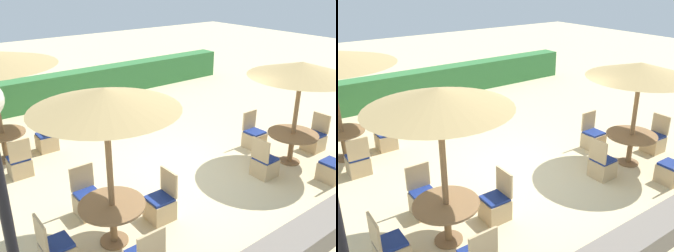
% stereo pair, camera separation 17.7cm
% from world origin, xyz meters
% --- Properties ---
extents(ground_plane, '(40.00, 40.00, 0.00)m').
position_xyz_m(ground_plane, '(0.00, 0.00, 0.00)').
color(ground_plane, beige).
extents(hedge_row, '(13.00, 0.70, 1.03)m').
position_xyz_m(hedge_row, '(0.00, 6.20, 0.51)').
color(hedge_row, '#387A3D').
rests_on(hedge_row, ground_plane).
extents(stone_border, '(10.00, 0.56, 0.42)m').
position_xyz_m(stone_border, '(0.00, -3.23, 0.21)').
color(stone_border, slate).
rests_on(stone_border, ground_plane).
extents(parasol_front_right, '(2.34, 2.34, 2.42)m').
position_xyz_m(parasol_front_right, '(2.27, -1.20, 2.24)').
color(parasol_front_right, olive).
rests_on(parasol_front_right, ground_plane).
extents(round_table_front_right, '(1.15, 1.15, 0.74)m').
position_xyz_m(round_table_front_right, '(2.27, -1.20, 0.60)').
color(round_table_front_right, olive).
rests_on(round_table_front_right, ground_plane).
extents(patio_chair_front_right_east, '(0.46, 0.46, 0.93)m').
position_xyz_m(patio_chair_front_right_east, '(3.32, -1.15, 0.26)').
color(patio_chair_front_right_east, tan).
rests_on(patio_chair_front_right_east, ground_plane).
extents(patio_chair_front_right_west, '(0.46, 0.46, 0.93)m').
position_xyz_m(patio_chair_front_right_west, '(1.25, -1.26, 0.26)').
color(patio_chair_front_right_west, tan).
rests_on(patio_chair_front_right_west, ground_plane).
extents(patio_chair_front_right_south, '(0.46, 0.46, 0.93)m').
position_xyz_m(patio_chair_front_right_south, '(2.26, -2.28, 0.26)').
color(patio_chair_front_right_south, tan).
rests_on(patio_chair_front_right_south, ground_plane).
extents(patio_chair_front_right_north, '(0.46, 0.46, 0.93)m').
position_xyz_m(patio_chair_front_right_north, '(2.22, -0.13, 0.26)').
color(patio_chair_front_right_north, tan).
rests_on(patio_chair_front_right_north, ground_plane).
extents(parasol_front_left, '(2.24, 2.24, 2.69)m').
position_xyz_m(parasol_front_left, '(-2.48, -1.17, 2.51)').
color(parasol_front_left, olive).
rests_on(parasol_front_left, ground_plane).
extents(round_table_front_left, '(1.09, 1.09, 0.74)m').
position_xyz_m(round_table_front_left, '(-2.48, -1.17, 0.59)').
color(round_table_front_left, olive).
rests_on(round_table_front_left, ground_plane).
extents(patio_chair_front_left_north, '(0.46, 0.46, 0.93)m').
position_xyz_m(patio_chair_front_left_north, '(-2.47, -0.20, 0.26)').
color(patio_chair_front_left_north, tan).
rests_on(patio_chair_front_left_north, ground_plane).
extents(patio_chair_front_left_east, '(0.46, 0.46, 0.93)m').
position_xyz_m(patio_chair_front_left_east, '(-1.48, -1.12, 0.26)').
color(patio_chair_front_left_east, tan).
rests_on(patio_chair_front_left_east, ground_plane).
extents(round_table_back_left, '(1.05, 1.05, 0.72)m').
position_xyz_m(round_table_back_left, '(-3.08, 2.98, 0.56)').
color(round_table_back_left, olive).
rests_on(round_table_back_left, ground_plane).
extents(patio_chair_back_left_south, '(0.46, 0.46, 0.93)m').
position_xyz_m(patio_chair_back_left_south, '(-3.03, 2.02, 0.26)').
color(patio_chair_back_left_south, tan).
rests_on(patio_chair_back_left_south, ground_plane).
extents(patio_chair_back_left_east, '(0.46, 0.46, 0.93)m').
position_xyz_m(patio_chair_back_left_east, '(-2.06, 2.94, 0.26)').
color(patio_chair_back_left_east, tan).
rests_on(patio_chair_back_left_east, ground_plane).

